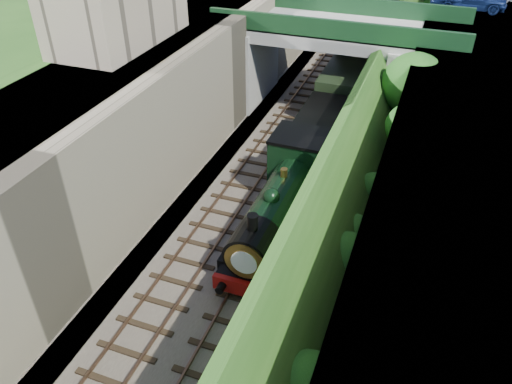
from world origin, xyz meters
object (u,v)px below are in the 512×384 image
object	(u,v)px
tree	(415,86)
tender	(320,138)
road_bridge	(345,57)
locomotive	(282,203)

from	to	relation	value
tree	tender	world-z (taller)	tree
road_bridge	tree	xyz separation A→B (m)	(4.97, -4.91, 0.57)
road_bridge	tender	size ratio (longest dim) A/B	2.67
locomotive	road_bridge	bearing A→B (deg)	91.01
road_bridge	locomotive	distance (m)	14.62
tender	tree	bearing A→B (deg)	24.89
road_bridge	locomotive	xyz separation A→B (m)	(0.26, -14.46, -2.18)
road_bridge	tree	distance (m)	7.01
tender	road_bridge	bearing A→B (deg)	92.07
locomotive	tender	world-z (taller)	locomotive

